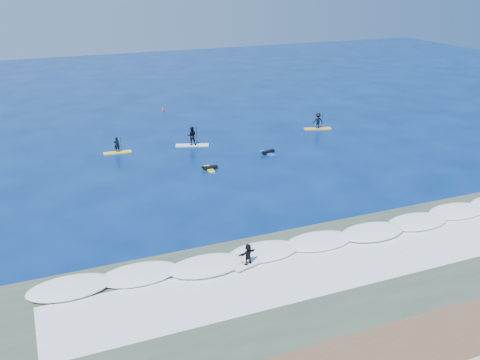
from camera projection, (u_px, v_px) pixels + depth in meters
name	position (u px, v px, depth m)	size (l,w,h in m)	color
ground	(246.00, 191.00, 43.91)	(160.00, 160.00, 0.00)	#04194F
wet_sand_strip	(423.00, 354.00, 25.46)	(90.00, 5.00, 0.08)	brown
shallow_water	(338.00, 276.00, 31.89)	(90.00, 13.00, 0.01)	#324439
breaking_wave	(306.00, 246.00, 35.33)	(40.00, 6.00, 0.30)	white
whitewater	(330.00, 268.00, 32.75)	(34.00, 5.00, 0.02)	silver
sup_paddler_left	(117.00, 147.00, 52.77)	(2.76, 0.87, 1.90)	yellow
sup_paddler_center	(192.00, 137.00, 54.83)	(3.47, 1.92, 2.37)	white
sup_paddler_right	(318.00, 122.00, 60.51)	(3.18, 1.62, 2.17)	gold
prone_paddler_near	(210.00, 168.00, 48.60)	(1.52, 1.92, 0.40)	#D1D016
prone_paddler_far	(268.00, 152.00, 52.71)	(1.57, 2.07, 0.42)	#1750AD
wave_surfer	(248.00, 256.00, 32.47)	(2.09, 1.10, 1.46)	white
marker_buoy	(163.00, 110.00, 67.88)	(0.24, 0.24, 0.58)	red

